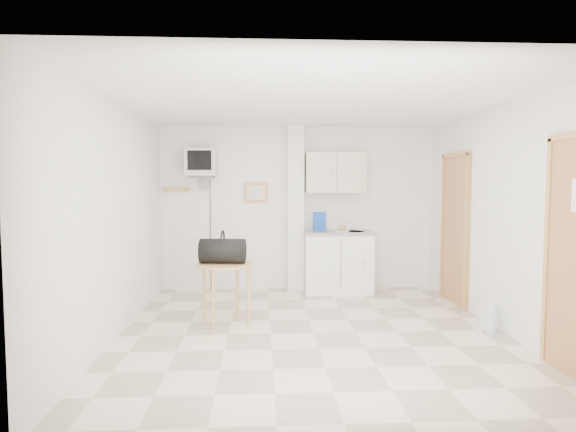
{
  "coord_description": "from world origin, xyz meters",
  "views": [
    {
      "loc": [
        -0.56,
        -5.16,
        1.65
      ],
      "look_at": [
        -0.25,
        0.6,
        1.25
      ],
      "focal_mm": 30.0,
      "sensor_mm": 36.0,
      "label": 1
    }
  ],
  "objects": [
    {
      "name": "round_table",
      "position": [
        -0.99,
        0.44,
        0.63
      ],
      "size": [
        0.67,
        0.67,
        0.72
      ],
      "rotation": [
        0.0,
        0.0,
        -0.42
      ],
      "color": "#B08449",
      "rests_on": "ground"
    },
    {
      "name": "ground",
      "position": [
        0.0,
        0.0,
        0.0
      ],
      "size": [
        4.5,
        4.5,
        0.0
      ],
      "primitive_type": "plane",
      "color": "beige",
      "rests_on": "ground"
    },
    {
      "name": "duffel_bag",
      "position": [
        -1.02,
        0.41,
        0.86
      ],
      "size": [
        0.55,
        0.34,
        0.39
      ],
      "rotation": [
        0.0,
        0.0,
        -0.1
      ],
      "color": "black",
      "rests_on": "round_table"
    },
    {
      "name": "room_envelope",
      "position": [
        0.24,
        0.09,
        1.54
      ],
      "size": [
        4.24,
        4.54,
        2.55
      ],
      "color": "white",
      "rests_on": "ground"
    },
    {
      "name": "crt_television",
      "position": [
        -1.45,
        2.02,
        1.94
      ],
      "size": [
        0.44,
        0.45,
        2.15
      ],
      "color": "slate",
      "rests_on": "ground"
    },
    {
      "name": "kitchenette",
      "position": [
        0.57,
        2.0,
        0.8
      ],
      "size": [
        1.03,
        0.58,
        2.1
      ],
      "color": "white",
      "rests_on": "ground"
    },
    {
      "name": "water_bottle",
      "position": [
        1.96,
        -0.08,
        0.15
      ],
      "size": [
        0.11,
        0.11,
        0.33
      ],
      "color": "#ACDEF2",
      "rests_on": "ground"
    }
  ]
}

